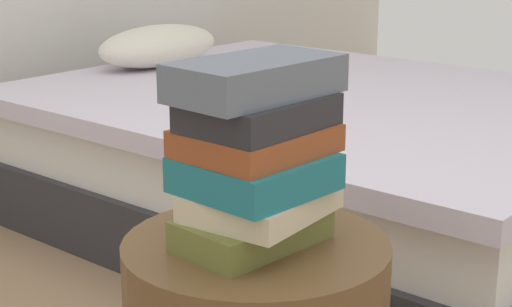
{
  "coord_description": "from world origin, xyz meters",
  "views": [
    {
      "loc": [
        -1.03,
        -0.88,
        1.04
      ],
      "look_at": [
        0.0,
        0.0,
        0.65
      ],
      "focal_mm": 59.11,
      "sensor_mm": 36.0,
      "label": 1
    }
  ],
  "objects_px": {
    "book_teal": "(255,173)",
    "book_rust": "(254,141)",
    "book_cream": "(261,202)",
    "book_charcoal": "(260,112)",
    "bed": "(320,157)",
    "book_slate": "(256,78)",
    "book_olive": "(252,230)"
  },
  "relations": [
    {
      "from": "book_cream",
      "to": "book_slate",
      "type": "height_order",
      "value": "book_slate"
    },
    {
      "from": "book_cream",
      "to": "book_slate",
      "type": "relative_size",
      "value": 0.8
    },
    {
      "from": "book_charcoal",
      "to": "book_rust",
      "type": "bearing_deg",
      "value": 137.4
    },
    {
      "from": "book_rust",
      "to": "book_charcoal",
      "type": "xyz_separation_m",
      "value": [
        0.01,
        -0.01,
        0.05
      ]
    },
    {
      "from": "book_teal",
      "to": "book_slate",
      "type": "relative_size",
      "value": 0.77
    },
    {
      "from": "book_rust",
      "to": "book_charcoal",
      "type": "distance_m",
      "value": 0.05
    },
    {
      "from": "book_cream",
      "to": "bed",
      "type": "bearing_deg",
      "value": 26.49
    },
    {
      "from": "bed",
      "to": "book_rust",
      "type": "height_order",
      "value": "book_rust"
    },
    {
      "from": "book_cream",
      "to": "book_charcoal",
      "type": "height_order",
      "value": "book_charcoal"
    },
    {
      "from": "book_rust",
      "to": "book_slate",
      "type": "relative_size",
      "value": 0.82
    },
    {
      "from": "book_teal",
      "to": "book_rust",
      "type": "bearing_deg",
      "value": 50.49
    },
    {
      "from": "bed",
      "to": "book_slate",
      "type": "distance_m",
      "value": 1.54
    },
    {
      "from": "book_charcoal",
      "to": "book_slate",
      "type": "bearing_deg",
      "value": 160.49
    },
    {
      "from": "bed",
      "to": "book_charcoal",
      "type": "relative_size",
      "value": 8.43
    },
    {
      "from": "book_cream",
      "to": "book_teal",
      "type": "distance_m",
      "value": 0.05
    },
    {
      "from": "bed",
      "to": "book_teal",
      "type": "height_order",
      "value": "book_teal"
    },
    {
      "from": "book_teal",
      "to": "bed",
      "type": "bearing_deg",
      "value": 34.38
    },
    {
      "from": "bed",
      "to": "book_slate",
      "type": "height_order",
      "value": "book_slate"
    },
    {
      "from": "bed",
      "to": "book_teal",
      "type": "bearing_deg",
      "value": -148.65
    },
    {
      "from": "bed",
      "to": "book_olive",
      "type": "xyz_separation_m",
      "value": [
        -1.24,
        -0.75,
        0.29
      ]
    },
    {
      "from": "book_rust",
      "to": "book_olive",
      "type": "bearing_deg",
      "value": -167.74
    },
    {
      "from": "book_olive",
      "to": "book_cream",
      "type": "bearing_deg",
      "value": -37.89
    },
    {
      "from": "book_rust",
      "to": "bed",
      "type": "bearing_deg",
      "value": 33.54
    },
    {
      "from": "book_cream",
      "to": "book_teal",
      "type": "relative_size",
      "value": 1.04
    },
    {
      "from": "book_cream",
      "to": "book_rust",
      "type": "xyz_separation_m",
      "value": [
        -0.0,
        0.01,
        0.11
      ]
    },
    {
      "from": "bed",
      "to": "book_rust",
      "type": "bearing_deg",
      "value": -148.77
    },
    {
      "from": "bed",
      "to": "book_charcoal",
      "type": "distance_m",
      "value": 1.52
    },
    {
      "from": "book_cream",
      "to": "book_charcoal",
      "type": "bearing_deg",
      "value": 62.08
    },
    {
      "from": "book_charcoal",
      "to": "book_slate",
      "type": "height_order",
      "value": "book_slate"
    },
    {
      "from": "book_rust",
      "to": "book_slate",
      "type": "height_order",
      "value": "book_slate"
    },
    {
      "from": "book_rust",
      "to": "book_cream",
      "type": "bearing_deg",
      "value": -65.13
    },
    {
      "from": "book_olive",
      "to": "book_rust",
      "type": "relative_size",
      "value": 1.07
    }
  ]
}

